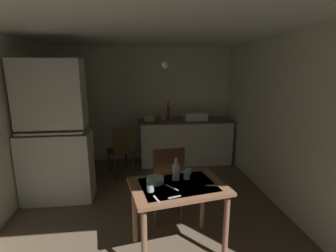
% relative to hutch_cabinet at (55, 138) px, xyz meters
% --- Properties ---
extents(ground_plane, '(5.01, 5.01, 0.00)m').
position_rel_hutch_cabinet_xyz_m(ground_plane, '(1.31, -0.39, -0.96)').
color(ground_plane, brown).
extents(wall_back, '(3.74, 0.10, 2.37)m').
position_rel_hutch_cabinet_xyz_m(wall_back, '(1.31, 1.66, 0.23)').
color(wall_back, beige).
rests_on(wall_back, ground).
extents(wall_right, '(0.10, 4.11, 2.37)m').
position_rel_hutch_cabinet_xyz_m(wall_right, '(3.18, -0.39, 0.23)').
color(wall_right, beige).
rests_on(wall_right, ground).
extents(ceiling_slab, '(3.74, 4.11, 0.10)m').
position_rel_hutch_cabinet_xyz_m(ceiling_slab, '(1.31, -0.39, 1.46)').
color(ceiling_slab, silver).
extents(hutch_cabinet, '(0.97, 0.45, 2.04)m').
position_rel_hutch_cabinet_xyz_m(hutch_cabinet, '(0.00, 0.00, 0.00)').
color(hutch_cabinet, beige).
rests_on(hutch_cabinet, ground).
extents(counter_cabinet, '(1.87, 0.64, 0.91)m').
position_rel_hutch_cabinet_xyz_m(counter_cabinet, '(2.14, 1.29, -0.50)').
color(counter_cabinet, beige).
rests_on(counter_cabinet, ground).
extents(sink_basin, '(0.44, 0.34, 0.15)m').
position_rel_hutch_cabinet_xyz_m(sink_basin, '(2.34, 1.29, 0.03)').
color(sink_basin, white).
rests_on(sink_basin, counter_cabinet).
extents(hand_pump, '(0.05, 0.27, 0.39)m').
position_rel_hutch_cabinet_xyz_m(hand_pump, '(1.79, 1.34, 0.12)').
color(hand_pump, '#B21E19').
rests_on(hand_pump, counter_cabinet).
extents(mixing_bowl_counter, '(0.22, 0.22, 0.10)m').
position_rel_hutch_cabinet_xyz_m(mixing_bowl_counter, '(1.40, 1.24, 0.00)').
color(mixing_bowl_counter, beige).
rests_on(mixing_bowl_counter, counter_cabinet).
extents(stoneware_crock, '(0.12, 0.12, 0.12)m').
position_rel_hutch_cabinet_xyz_m(stoneware_crock, '(1.69, 1.35, 0.01)').
color(stoneware_crock, beige).
rests_on(stoneware_crock, counter_cabinet).
extents(dining_table, '(1.05, 0.82, 0.76)m').
position_rel_hutch_cabinet_xyz_m(dining_table, '(1.58, -1.27, -0.32)').
color(dining_table, brown).
rests_on(dining_table, ground).
extents(chair_far_side, '(0.46, 0.46, 1.00)m').
position_rel_hutch_cabinet_xyz_m(chair_far_side, '(1.52, -0.71, -0.43)').
color(chair_far_side, '#482F1B').
rests_on(chair_far_side, ground).
extents(chair_by_counter, '(0.53, 0.53, 0.94)m').
position_rel_hutch_cabinet_xyz_m(chair_by_counter, '(0.87, 0.77, -0.45)').
color(chair_by_counter, '#403019').
rests_on(chair_by_counter, ground).
extents(serving_bowl_wide, '(0.18, 0.18, 0.06)m').
position_rel_hutch_cabinet_xyz_m(serving_bowl_wide, '(1.35, -1.19, -0.17)').
color(serving_bowl_wide, '#ADD1C1').
rests_on(serving_bowl_wide, dining_table).
extents(mug_dark, '(0.07, 0.07, 0.06)m').
position_rel_hutch_cabinet_xyz_m(mug_dark, '(1.74, -1.01, -0.17)').
color(mug_dark, '#ADD1C1').
rests_on(mug_dark, dining_table).
extents(mug_tall, '(0.07, 0.07, 0.08)m').
position_rel_hutch_cabinet_xyz_m(mug_tall, '(1.69, -1.13, -0.16)').
color(mug_tall, '#ADD1C1').
rests_on(mug_tall, dining_table).
extents(teacup_cream, '(0.07, 0.07, 0.07)m').
position_rel_hutch_cabinet_xyz_m(teacup_cream, '(1.29, -1.37, -0.16)').
color(teacup_cream, '#ADD1C1').
rests_on(teacup_cream, dining_table).
extents(glass_bottle, '(0.08, 0.08, 0.24)m').
position_rel_hutch_cabinet_xyz_m(glass_bottle, '(1.57, -1.15, -0.10)').
color(glass_bottle, '#B7BCC1').
rests_on(glass_bottle, dining_table).
extents(table_knife, '(0.12, 0.15, 0.00)m').
position_rel_hutch_cabinet_xyz_m(table_knife, '(1.51, -1.32, -0.19)').
color(table_knife, silver).
rests_on(table_knife, dining_table).
extents(teaspoon_near_bowl, '(0.13, 0.05, 0.00)m').
position_rel_hutch_cabinet_xyz_m(teaspoon_near_bowl, '(1.51, -1.51, -0.19)').
color(teaspoon_near_bowl, beige).
rests_on(teaspoon_near_bowl, dining_table).
extents(teaspoon_by_cup, '(0.15, 0.04, 0.00)m').
position_rel_hutch_cabinet_xyz_m(teaspoon_by_cup, '(1.92, -1.33, -0.19)').
color(teaspoon_by_cup, beige).
rests_on(teaspoon_by_cup, dining_table).
extents(serving_spoon, '(0.06, 0.12, 0.00)m').
position_rel_hutch_cabinet_xyz_m(serving_spoon, '(1.34, -1.52, -0.19)').
color(serving_spoon, beige).
rests_on(serving_spoon, dining_table).
extents(pendant_bulb, '(0.08, 0.08, 0.08)m').
position_rel_hutch_cabinet_xyz_m(pendant_bulb, '(1.52, -0.56, 1.00)').
color(pendant_bulb, '#F9EFCC').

